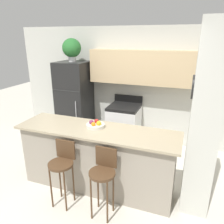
# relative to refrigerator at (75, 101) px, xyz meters

# --- Properties ---
(ground_plane) EXTENTS (14.00, 14.00, 0.00)m
(ground_plane) POSITION_rel_refrigerator_xyz_m (1.25, -1.56, -0.90)
(ground_plane) COLOR beige
(wall_back) EXTENTS (5.60, 0.38, 2.55)m
(wall_back) POSITION_rel_refrigerator_xyz_m (1.40, 0.33, 0.55)
(wall_back) COLOR silver
(wall_back) RESTS_ON ground_plane
(pillar_right) EXTENTS (0.38, 0.32, 2.55)m
(pillar_right) POSITION_rel_refrigerator_xyz_m (2.72, -1.55, 0.38)
(pillar_right) COLOR silver
(pillar_right) RESTS_ON ground_plane
(counter_bar) EXTENTS (2.49, 0.70, 1.02)m
(counter_bar) POSITION_rel_refrigerator_xyz_m (1.25, -1.56, -0.39)
(counter_bar) COLOR gray
(counter_bar) RESTS_ON ground_plane
(refrigerator) EXTENTS (0.69, 0.71, 1.81)m
(refrigerator) POSITION_rel_refrigerator_xyz_m (0.00, 0.00, 0.00)
(refrigerator) COLOR black
(refrigerator) RESTS_ON ground_plane
(stove_range) EXTENTS (0.65, 0.67, 1.07)m
(stove_range) POSITION_rel_refrigerator_xyz_m (1.20, 0.03, -0.44)
(stove_range) COLOR white
(stove_range) RESTS_ON ground_plane
(bar_stool_left) EXTENTS (0.35, 0.35, 0.96)m
(bar_stool_left) POSITION_rel_refrigerator_xyz_m (0.94, -2.07, -0.26)
(bar_stool_left) COLOR #4C331E
(bar_stool_left) RESTS_ON ground_plane
(bar_stool_right) EXTENTS (0.35, 0.35, 0.96)m
(bar_stool_right) POSITION_rel_refrigerator_xyz_m (1.56, -2.07, -0.26)
(bar_stool_right) COLOR #4C331E
(bar_stool_right) RESTS_ON ground_plane
(potted_plant_on_fridge) EXTENTS (0.41, 0.41, 0.49)m
(potted_plant_on_fridge) POSITION_rel_refrigerator_xyz_m (-0.00, 0.00, 1.18)
(potted_plant_on_fridge) COLOR silver
(potted_plant_on_fridge) RESTS_ON refrigerator
(fruit_bowl) EXTENTS (0.28, 0.28, 0.11)m
(fruit_bowl) POSITION_rel_refrigerator_xyz_m (1.20, -1.50, 0.15)
(fruit_bowl) COLOR silver
(fruit_bowl) RESTS_ON counter_bar
(trash_bin) EXTENTS (0.28, 0.28, 0.38)m
(trash_bin) POSITION_rel_refrigerator_xyz_m (0.57, -0.24, -0.71)
(trash_bin) COLOR black
(trash_bin) RESTS_ON ground_plane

